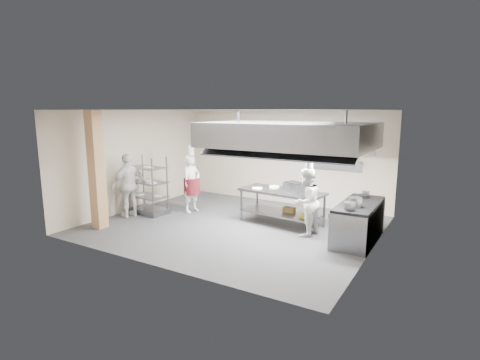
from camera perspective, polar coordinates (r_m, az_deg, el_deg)
The scene contains 23 objects.
floor at distance 9.93m, azimuth -0.93°, elevation -6.95°, with size 7.00×7.00×0.00m, color #343437.
ceiling at distance 9.47m, azimuth -0.99°, elevation 10.64°, with size 7.00×7.00×0.00m, color silver.
wall_back at distance 12.22m, azimuth 6.45°, elevation 3.50°, with size 7.00×7.00×0.00m, color #BEAD96.
wall_left at distance 11.78m, azimuth -15.63°, elevation 2.92°, with size 6.00×6.00×0.00m, color #BEAD96.
wall_right at distance 8.33m, azimuth 20.02°, elevation -0.37°, with size 6.00×6.00×0.00m, color #BEAD96.
column at distance 10.10m, azimuth -21.03°, elevation 1.39°, with size 0.30×0.30×3.00m, color #AC7F58.
exhaust_hood at distance 9.24m, azimuth 7.28°, elevation 6.83°, with size 4.00×2.50×0.60m, color gray.
hood_strip_a at distance 9.66m, azimuth 2.31°, elevation 5.16°, with size 1.60×0.12×0.04m, color white.
hood_strip_b at distance 8.95m, azimuth 12.54°, elevation 4.49°, with size 1.60×0.12×0.04m, color white.
wall_shelf at distance 11.45m, azimuth 14.36°, elevation 2.77°, with size 1.50×0.28×0.04m, color gray.
island at distance 10.02m, azimuth 6.33°, elevation -4.14°, with size 2.25×0.94×0.91m, color gray, non-canonical shape.
island_worktop at distance 9.93m, azimuth 6.38°, elevation -1.76°, with size 2.25×0.94×0.06m, color gray.
island_undershelf at distance 10.06m, azimuth 6.31°, elevation -4.99°, with size 2.07×0.84×0.04m, color slate.
pass_rack at distance 11.23m, azimuth -13.87°, elevation -0.75°, with size 1.13×0.66×1.69m, color slate, non-canonical shape.
cooking_range at distance 9.14m, azimuth 17.59°, elevation -6.27°, with size 0.80×2.00×0.84m, color slate.
range_top at distance 9.02m, azimuth 17.75°, elevation -3.53°, with size 0.78×1.96×0.06m, color black.
chef_head at distance 11.17m, azimuth -7.37°, elevation -0.53°, with size 0.62×0.41×1.71m, color white.
chef_line at distance 9.11m, azimuth 10.03°, elevation -3.31°, with size 0.81×0.63×1.66m, color white.
chef_plating at distance 11.00m, azimuth -16.54°, elevation -0.80°, with size 1.06×0.44×1.81m, color white.
griddle at distance 9.75m, azimuth 8.26°, elevation -1.13°, with size 0.49×0.38×0.24m, color slate.
wicker_basket at distance 10.07m, azimuth 7.50°, elevation -4.50°, with size 0.30×0.21×0.13m, color #906139.
stockpot at distance 8.66m, azimuth 17.16°, elevation -3.20°, with size 0.28×0.28×0.19m, color gray.
plate_stack at distance 11.29m, azimuth -13.80°, elevation -2.25°, with size 0.28×0.28×0.05m, color white.
Camera 1 is at (4.96, -8.06, 2.99)m, focal length 28.00 mm.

